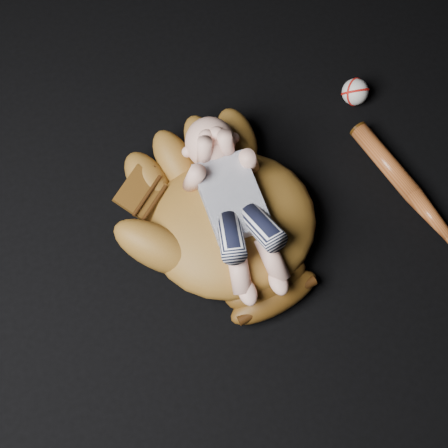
% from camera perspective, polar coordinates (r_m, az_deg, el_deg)
% --- Properties ---
extents(baseball_glove, '(0.57, 0.62, 0.16)m').
position_cam_1_polar(baseball_glove, '(1.32, 0.81, 0.37)').
color(baseball_glove, brown).
rests_on(baseball_glove, ground).
extents(newborn_baby, '(0.22, 0.42, 0.16)m').
position_cam_1_polar(newborn_baby, '(1.26, 1.18, 1.40)').
color(newborn_baby, '#E6A994').
rests_on(newborn_baby, baseball_glove).
extents(baseball_bat, '(0.19, 0.45, 0.04)m').
position_cam_1_polar(baseball_bat, '(1.46, 17.54, 1.82)').
color(baseball_bat, '#A04A1E').
rests_on(baseball_bat, ground).
extents(baseball, '(0.08, 0.08, 0.06)m').
position_cam_1_polar(baseball, '(1.57, 11.90, 11.74)').
color(baseball, silver).
rests_on(baseball, ground).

